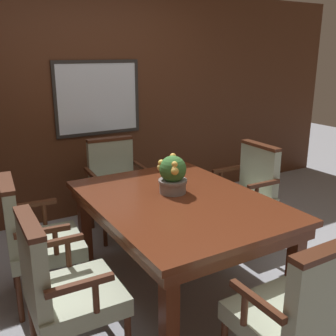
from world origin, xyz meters
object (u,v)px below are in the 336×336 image
(chair_head_far, at_px, (116,182))
(chair_right_far, at_px, (247,189))
(dining_table, at_px, (178,210))
(potted_plant, at_px, (173,175))
(chair_left_far, at_px, (34,235))
(chair_head_near, at_px, (299,312))
(chair_left_near, at_px, (61,285))

(chair_head_far, distance_m, chair_right_far, 1.31)
(dining_table, relative_size, chair_head_far, 1.72)
(potted_plant, bearing_deg, chair_right_far, 12.71)
(chair_right_far, relative_size, chair_left_far, 1.00)
(chair_left_far, bearing_deg, chair_right_far, -85.16)
(chair_head_near, bearing_deg, chair_head_far, -90.54)
(potted_plant, bearing_deg, chair_head_far, 91.74)
(chair_head_near, xyz_separation_m, potted_plant, (0.05, 1.33, 0.37))
(dining_table, xyz_separation_m, potted_plant, (0.03, 0.13, 0.24))
(chair_right_far, bearing_deg, dining_table, -69.40)
(dining_table, bearing_deg, potted_plant, 77.16)
(dining_table, relative_size, chair_left_near, 1.72)
(chair_left_near, height_order, chair_head_near, same)
(chair_right_far, relative_size, potted_plant, 3.14)
(chair_left_far, distance_m, potted_plant, 1.11)
(chair_left_near, bearing_deg, chair_head_near, -129.72)
(chair_head_far, bearing_deg, chair_head_near, -86.27)
(chair_left_far, bearing_deg, potted_plant, -97.97)
(chair_head_far, height_order, chair_left_far, same)
(dining_table, xyz_separation_m, chair_left_near, (-1.00, -0.35, -0.13))
(chair_head_near, bearing_deg, potted_plant, -92.26)
(chair_right_far, height_order, chair_left_far, same)
(chair_head_far, bearing_deg, dining_table, -85.77)
(dining_table, relative_size, chair_left_far, 1.72)
(chair_left_near, relative_size, chair_left_far, 1.00)
(chair_left_far, height_order, chair_head_near, same)
(dining_table, height_order, chair_head_far, chair_head_far)
(dining_table, relative_size, chair_right_far, 1.72)
(chair_right_far, distance_m, chair_left_far, 1.99)
(potted_plant, bearing_deg, chair_left_near, -154.94)
(chair_left_near, relative_size, chair_right_far, 1.00)
(dining_table, relative_size, chair_head_near, 1.72)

